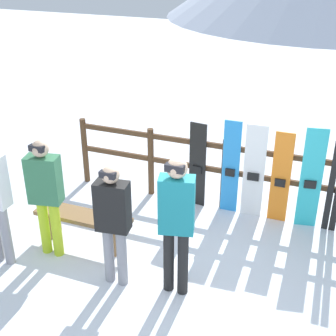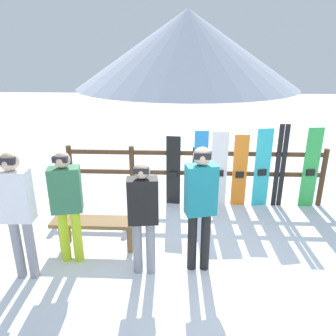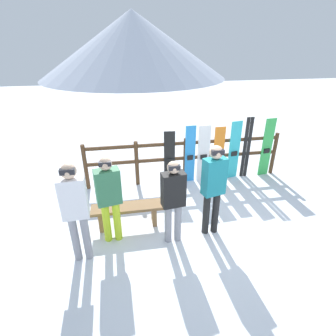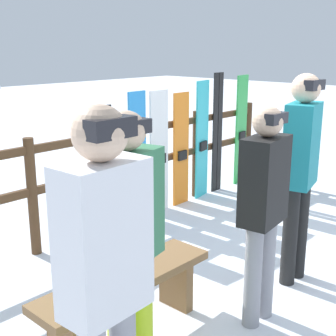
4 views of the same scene
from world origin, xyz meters
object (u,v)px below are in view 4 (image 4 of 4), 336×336
Objects in this scene: person_white at (105,271)px; snowboard_orange at (181,150)px; snowboard_cyan at (202,140)px; ski_pair_black at (217,133)px; bench at (126,291)px; snowboard_black_stripe at (102,171)px; snowboard_white at (159,153)px; snowboard_green at (241,130)px; person_black at (263,201)px; person_plaid_green at (129,233)px; person_teal at (300,163)px; snowboard_blue at (138,157)px.

snowboard_orange is (3.21, 2.36, -0.34)m from person_white.
ski_pair_black is (0.34, 0.00, 0.05)m from snowboard_cyan.
bench is 2.00m from snowboard_black_stripe.
snowboard_green is at bearing 0.00° from snowboard_white.
person_black is 1.03× the size of snowboard_cyan.
snowboard_white is (2.31, 1.97, -0.23)m from person_plaid_green.
snowboard_cyan is (2.85, 1.61, 0.43)m from bench.
bench is at bearing -146.35° from snowboard_orange.
snowboard_white is 0.96× the size of snowboard_cyan.
person_black is at bearing -137.45° from ski_pair_black.
person_white is 1.12× the size of snowboard_green.
bench is 3.30m from snowboard_cyan.
bench is 2.62m from snowboard_white.
snowboard_black_stripe is at bearing -180.00° from snowboard_cyan.
person_plaid_green is at bearing -128.96° from bench.
bench is 0.77× the size of person_teal.
snowboard_cyan is 0.98× the size of snowboard_green.
bench is 0.99× the size of snowboard_black_stripe.
person_teal is (1.84, -0.10, 0.09)m from person_plaid_green.
person_white is 1.14× the size of snowboard_cyan.
snowboard_green is at bearing 25.93° from person_plaid_green.
person_teal is at bearing -128.28° from ski_pair_black.
snowboard_cyan is (0.83, 0.00, 0.03)m from snowboard_white.
ski_pair_black reaches higher than person_black.
person_black is 1.08× the size of snowboard_white.
person_white reaches higher than snowboard_cyan.
bench is 0.83× the size of person_plaid_green.
person_teal is 1.15× the size of snowboard_cyan.
snowboard_orange is at bearing 53.45° from person_black.
person_black is 2.52m from snowboard_white.
person_white is 1.19× the size of snowboard_white.
person_plaid_green is (-0.29, -0.36, 0.63)m from bench.
snowboard_cyan is 0.92m from snowboard_green.
snowboard_orange is (0.88, 2.08, -0.35)m from person_teal.
person_black is at bearing -143.56° from snowboard_green.
person_white is 1.24× the size of snowboard_orange.
snowboard_blue reaches higher than snowboard_orange.
snowboard_black_stripe is (1.13, 1.61, 0.35)m from bench.
snowboard_white is (0.89, 0.00, 0.05)m from snowboard_black_stripe.
person_white is at bearing -152.56° from snowboard_green.
person_white is at bearing -136.01° from snowboard_blue.
snowboard_white is 0.40m from snowboard_orange.
person_black reaches higher than snowboard_white.
person_plaid_green reaches higher than snowboard_green.
ski_pair_black is at bearing 0.10° from snowboard_black_stripe.
person_teal reaches higher than snowboard_green.
snowboard_green is (3.77, 1.61, 0.44)m from bench.
person_black is 1.60m from person_white.
snowboard_white reaches higher than bench.
snowboard_white is at bearing 38.61° from bench.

